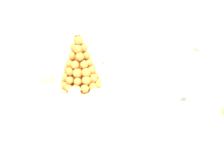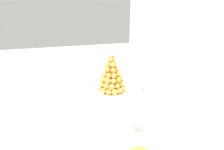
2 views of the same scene
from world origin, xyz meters
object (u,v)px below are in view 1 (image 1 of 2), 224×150
object	(u,v)px
dessert_cup_left	(35,90)
creme_brulee_ramekin	(48,82)
croquembouche	(80,66)
dessert_cup_mid_right	(97,97)
dessert_cup_centre	(75,94)
macaron_goblet	(188,68)
dessert_cup_right	(119,101)
serving_tray	(83,91)
dessert_cup_mid_left	(53,92)
wine_glass	(105,60)

from	to	relation	value
dessert_cup_left	creme_brulee_ramekin	size ratio (longest dim) A/B	0.52
croquembouche	dessert_cup_mid_right	size ratio (longest dim) A/B	5.05
dessert_cup_centre	creme_brulee_ramekin	xyz separation A→B (m)	(-0.20, 0.11, -0.01)
croquembouche	macaron_goblet	xyz separation A→B (m)	(0.51, 0.01, 0.03)
dessert_cup_mid_right	dessert_cup_right	size ratio (longest dim) A/B	1.11
serving_tray	dessert_cup_right	distance (m)	0.23
dessert_cup_right	creme_brulee_ramekin	size ratio (longest dim) A/B	0.54
croquembouche	creme_brulee_ramekin	size ratio (longest dim) A/B	3.05
croquembouche	macaron_goblet	bearing A→B (deg)	0.78
dessert_cup_centre	dessert_cup_left	bearing A→B (deg)	-177.31
dessert_cup_centre	dessert_cup_right	distance (m)	0.21
dessert_cup_centre	creme_brulee_ramekin	world-z (taller)	dessert_cup_centre
creme_brulee_ramekin	macaron_goblet	world-z (taller)	macaron_goblet
dessert_cup_mid_left	wine_glass	distance (m)	0.34
serving_tray	dessert_cup_mid_left	bearing A→B (deg)	-139.11
dessert_cup_centre	dessert_cup_right	size ratio (longest dim) A/B	1.03
dessert_cup_right	macaron_goblet	xyz separation A→B (m)	(0.28, 0.14, 0.13)
dessert_cup_mid_right	dessert_cup_right	world-z (taller)	same
croquembouche	dessert_cup_centre	world-z (taller)	croquembouche
dessert_cup_left	dessert_cup_mid_right	bearing A→B (deg)	1.43
croquembouche	dessert_cup_left	xyz separation A→B (m)	(-0.18, -0.13, -0.09)
macaron_goblet	dessert_cup_centre	bearing A→B (deg)	-165.15
dessert_cup_mid_right	dessert_cup_right	distance (m)	0.10
dessert_cup_centre	serving_tray	bearing A→B (deg)	86.62
dessert_cup_left	wine_glass	world-z (taller)	wine_glass
wine_glass	dessert_cup_centre	bearing A→B (deg)	-104.71
serving_tray	wine_glass	bearing A→B (deg)	69.91
creme_brulee_ramekin	macaron_goblet	size ratio (longest dim) A/B	0.39
dessert_cup_mid_right	macaron_goblet	xyz separation A→B (m)	(0.38, 0.13, 0.13)
wine_glass	serving_tray	bearing A→B (deg)	-110.09
dessert_cup_mid_left	dessert_cup_mid_right	bearing A→B (deg)	1.65
dessert_cup_right	macaron_goblet	bearing A→B (deg)	26.61
croquembouche	dessert_cup_right	distance (m)	0.28
croquembouche	wine_glass	bearing A→B (deg)	58.08
croquembouche	dessert_cup_centre	distance (m)	0.16
dessert_cup_left	dessert_cup_right	size ratio (longest dim) A/B	0.95
dessert_cup_mid_left	dessert_cup_mid_right	size ratio (longest dim) A/B	0.86
macaron_goblet	wine_glass	size ratio (longest dim) A/B	1.62
croquembouche	serving_tray	bearing A→B (deg)	-54.42
creme_brulee_ramekin	croquembouche	bearing A→B (deg)	5.61
dessert_cup_left	dessert_cup_centre	world-z (taller)	dessert_cup_left
creme_brulee_ramekin	macaron_goblet	bearing A→B (deg)	2.06
dessert_cup_mid_left	creme_brulee_ramekin	distance (m)	0.15
serving_tray	creme_brulee_ramekin	size ratio (longest dim) A/B	5.71
dessert_cup_mid_left	dessert_cup_centre	size ratio (longest dim) A/B	0.93
dessert_cup_right	creme_brulee_ramekin	xyz separation A→B (m)	(-0.42, 0.12, -0.01)
dessert_cup_mid_right	dessert_cup_left	bearing A→B (deg)	-178.57
dessert_cup_mid_right	macaron_goblet	world-z (taller)	macaron_goblet
croquembouche	dessert_cup_mid_right	bearing A→B (deg)	-44.06
croquembouche	dessert_cup_mid_left	xyz separation A→B (m)	(-0.09, -0.13, -0.09)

